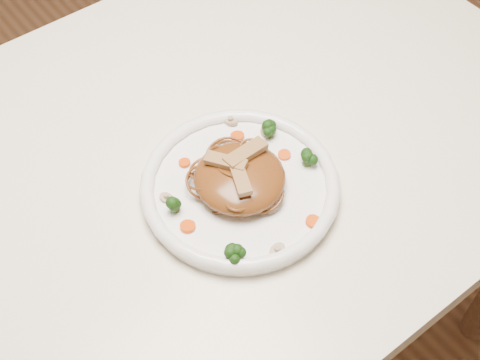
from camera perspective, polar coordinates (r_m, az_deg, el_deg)
ground at (r=1.64m, az=-2.36°, el=-14.57°), size 4.00×4.00×0.00m
table at (r=1.07m, az=-3.50°, el=-0.96°), size 1.20×0.80×0.75m
plate at (r=0.93m, az=0.00°, el=-0.82°), size 0.37×0.37×0.02m
noodle_mound at (r=0.91m, az=-0.03°, el=0.22°), size 0.14×0.14×0.04m
chicken_a at (r=0.90m, az=0.48°, el=2.34°), size 0.07×0.03×0.01m
chicken_b at (r=0.90m, az=-1.24°, el=1.60°), size 0.05×0.06×0.01m
chicken_c at (r=0.88m, az=0.02°, el=0.22°), size 0.04×0.06×0.01m
broccoli_0 at (r=0.98m, az=2.53°, el=4.50°), size 0.03×0.03×0.03m
broccoli_1 at (r=0.90m, az=-5.70°, el=-1.98°), size 0.03×0.03×0.03m
broccoli_2 at (r=0.85m, az=-0.42°, el=-6.32°), size 0.03×0.03×0.03m
broccoli_3 at (r=0.95m, az=5.87°, el=1.90°), size 0.03×0.03×0.03m
carrot_0 at (r=0.98m, az=-0.23°, el=3.82°), size 0.03×0.03×0.00m
carrot_1 at (r=0.89m, az=-4.55°, el=-4.02°), size 0.03×0.03×0.00m
carrot_2 at (r=0.96m, az=3.86°, el=2.19°), size 0.02×0.02×0.00m
carrot_3 at (r=0.95m, az=-4.83°, el=1.49°), size 0.02×0.02×0.00m
carrot_4 at (r=0.90m, az=6.36°, el=-3.59°), size 0.03×0.03×0.00m
mushroom_0 at (r=0.87m, az=3.23°, el=-6.11°), size 0.03×0.03×0.01m
mushroom_1 at (r=0.99m, az=2.26°, el=4.21°), size 0.03×0.03×0.01m
mushroom_2 at (r=0.92m, az=-6.38°, el=-1.56°), size 0.03×0.03×0.01m
mushroom_3 at (r=1.00m, az=-0.82°, el=5.12°), size 0.03×0.03×0.01m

